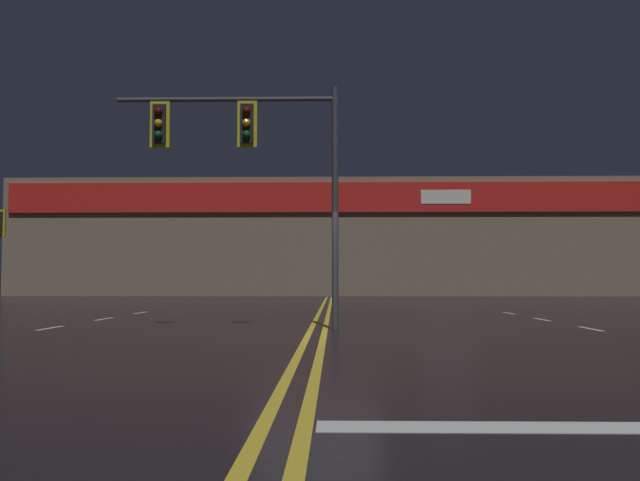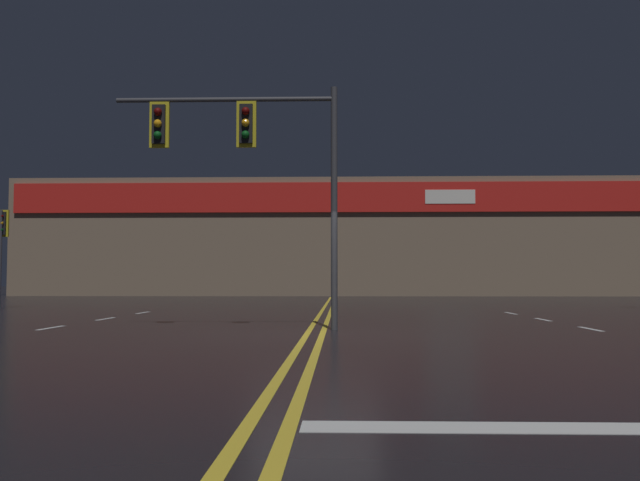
% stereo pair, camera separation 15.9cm
% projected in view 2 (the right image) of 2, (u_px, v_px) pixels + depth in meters
% --- Properties ---
extents(ground_plane, '(200.00, 200.00, 0.00)m').
position_uv_depth(ground_plane, '(314.00, 335.00, 13.59)').
color(ground_plane, black).
extents(road_markings, '(17.33, 60.00, 0.01)m').
position_uv_depth(road_markings, '(386.00, 343.00, 11.73)').
color(road_markings, gold).
rests_on(road_markings, ground).
extents(traffic_signal_median, '(4.75, 0.36, 5.16)m').
position_uv_depth(traffic_signal_median, '(242.00, 144.00, 15.17)').
color(traffic_signal_median, '#38383D').
rests_on(traffic_signal_median, ground).
extents(traffic_signal_corner_northwest, '(0.42, 0.36, 3.62)m').
position_uv_depth(traffic_signal_corner_northwest, '(2.00, 236.00, 26.08)').
color(traffic_signal_corner_northwest, '#38383D').
rests_on(traffic_signal_corner_northwest, ground).
extents(building_backdrop, '(42.78, 10.23, 7.75)m').
position_uv_depth(building_backdrop, '(335.00, 240.00, 50.97)').
color(building_backdrop, '#7A6651').
rests_on(building_backdrop, ground).
extents(utility_pole_row, '(46.08, 0.26, 12.99)m').
position_uv_depth(utility_pole_row, '(366.00, 201.00, 44.92)').
color(utility_pole_row, '#4C3828').
rests_on(utility_pole_row, ground).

